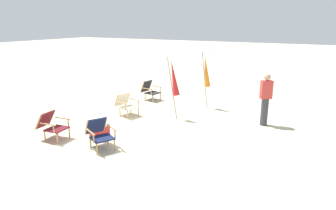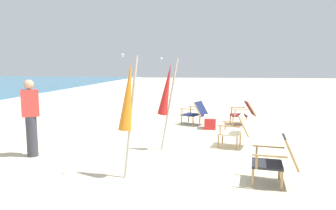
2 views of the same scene
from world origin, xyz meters
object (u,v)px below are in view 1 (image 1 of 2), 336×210
Objects in this scene: beach_chair_far_center at (99,132)px; beach_chair_front_left at (51,125)px; beach_chair_back_right at (150,90)px; person_near_chairs at (265,99)px; umbrella_furled_red at (174,78)px; cooler_box at (100,131)px; umbrella_furled_orange at (206,71)px; beach_chair_mid_center at (126,104)px.

beach_chair_far_center is 1.57m from beach_chair_front_left.
person_near_chairs is (0.95, 4.80, 0.41)m from beach_chair_back_right.
umbrella_furled_red is at bearing 49.20° from beach_chair_back_right.
beach_chair_far_center is at bearing 41.19° from cooler_box.
beach_chair_front_left is 1.03× the size of beach_chair_back_right.
beach_chair_back_right reaches higher than beach_chair_front_left.
beach_chair_back_right is (-4.78, -1.47, 0.01)m from beach_chair_far_center.
cooler_box is (4.23, -1.45, -1.18)m from umbrella_furled_orange.
beach_chair_mid_center reaches higher than beach_chair_front_left.
beach_chair_mid_center is 0.41× the size of umbrella_furled_red.
beach_chair_back_right is at bearing 178.92° from beach_chair_front_left.
beach_chair_front_left is 1.32m from cooler_box.
cooler_box is at bearing 122.24° from beach_chair_front_left.
umbrella_furled_red is at bearing -73.93° from person_near_chairs.
beach_chair_front_left is at bearing -83.95° from beach_chair_far_center.
beach_chair_back_right is 2.25m from beach_chair_mid_center.
umbrella_furled_orange is 4.32× the size of cooler_box.
umbrella_furled_orange is 4.63m from cooler_box.
beach_chair_far_center is at bearing 17.05° from beach_chair_back_right.
beach_chair_far_center is at bearing 96.05° from beach_chair_front_left.
umbrella_furled_red is at bearing 106.03° from beach_chair_mid_center.
beach_chair_mid_center is at bearing -157.82° from beach_chair_far_center.
beach_chair_front_left is 3.95m from umbrella_furled_red.
cooler_box is (-0.53, -0.46, -0.22)m from beach_chair_far_center.
beach_chair_back_right is 1.64× the size of cooler_box.
beach_chair_back_right reaches higher than beach_chair_far_center.
umbrella_furled_red reaches higher than beach_chair_far_center.
beach_chair_back_right is 4.37m from cooler_box.
person_near_chairs reaches higher than beach_chair_back_right.
beach_chair_back_right is 0.38× the size of umbrella_furled_orange.
umbrella_furled_red is at bearing 157.89° from cooler_box.
umbrella_furled_red is (-0.46, 1.61, 0.95)m from beach_chair_mid_center.
umbrella_furled_orange reaches higher than beach_chair_back_right.
beach_chair_far_center is 0.45× the size of umbrella_furled_red.
person_near_chairs is 5.07m from cooler_box.
person_near_chairs is at bearing 78.86° from beach_chair_back_right.
umbrella_furled_orange is (-2.18, 2.04, 0.96)m from beach_chair_mid_center.
beach_chair_back_right is at bearing -90.51° from umbrella_furled_orange.
beach_chair_front_left is 0.51× the size of person_near_chairs.
umbrella_furled_red is 1.29× the size of person_near_chairs.
umbrella_furled_orange is 1.30× the size of person_near_chairs.
beach_chair_mid_center is (2.21, 0.42, -0.00)m from beach_chair_back_right.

